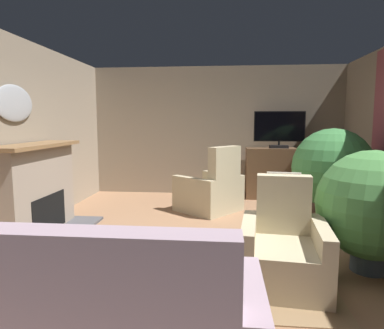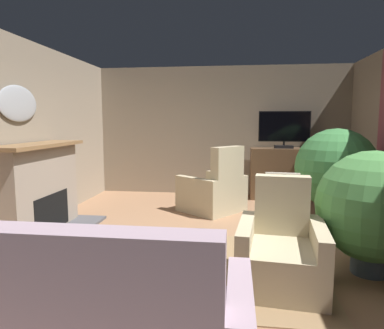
{
  "view_description": "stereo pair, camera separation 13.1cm",
  "coord_description": "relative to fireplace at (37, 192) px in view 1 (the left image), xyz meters",
  "views": [
    {
      "loc": [
        0.2,
        -4.09,
        1.59
      ],
      "look_at": [
        -0.21,
        0.17,
        1.06
      ],
      "focal_mm": 32.36,
      "sensor_mm": 36.0,
      "label": 1
    },
    {
      "loc": [
        0.33,
        -4.08,
        1.59
      ],
      "look_at": [
        -0.21,
        0.17,
        1.06
      ],
      "focal_mm": 32.36,
      "sensor_mm": 36.0,
      "label": 2
    }
  ],
  "objects": [
    {
      "name": "tv_cabinet",
      "position": [
        3.7,
        2.79,
        -0.11
      ],
      "size": [
        1.31,
        0.54,
        1.05
      ],
      "color": "#4A3523",
      "rests_on": "ground_plane"
    },
    {
      "name": "cat",
      "position": [
        1.37,
        -0.34,
        -0.53
      ],
      "size": [
        0.53,
        0.48,
        0.18
      ],
      "color": "tan",
      "rests_on": "ground_plane"
    },
    {
      "name": "armchair_facing_sofa",
      "position": [
        2.36,
        1.58,
        -0.26
      ],
      "size": [
        1.3,
        1.3,
        1.17
      ],
      "color": "tan",
      "rests_on": "ground_plane"
    },
    {
      "name": "rug_central",
      "position": [
        2.31,
        -0.86,
        -0.61
      ],
      "size": [
        2.71,
        2.11,
        0.01
      ],
      "primitive_type": "cube",
      "color": "#8E704C",
      "rests_on": "ground_plane"
    },
    {
      "name": "curtain_panel_far",
      "position": [
        5.03,
        1.18,
        0.91
      ],
      "size": [
        0.1,
        0.44,
        2.33
      ],
      "primitive_type": "cube",
      "color": "#A34C56"
    },
    {
      "name": "armchair_beside_cabinet",
      "position": [
        3.19,
        -1.15,
        -0.29
      ],
      "size": [
        0.9,
        0.97,
        1.06
      ],
      "color": "tan",
      "rests_on": "ground_plane"
    },
    {
      "name": "wall_mirror_oval",
      "position": [
        -0.25,
        0.0,
        1.23
      ],
      "size": [
        0.06,
        0.87,
        0.5
      ],
      "primitive_type": "ellipsoid",
      "color": "#B2B7BF"
    },
    {
      "name": "folded_newspaper",
      "position": [
        2.01,
        -1.18,
        -0.16
      ],
      "size": [
        0.36,
        0.31,
        0.01
      ],
      "primitive_type": "cube",
      "rotation": [
        0.0,
        0.0,
        -0.33
      ],
      "color": "silver",
      "rests_on": "coffee_table"
    },
    {
      "name": "fireplace",
      "position": [
        0.0,
        0.0,
        0.0
      ],
      "size": [
        0.86,
        1.77,
        1.29
      ],
      "color": "#4C4C51",
      "rests_on": "ground_plane"
    },
    {
      "name": "television",
      "position": [
        3.7,
        2.73,
        0.84
      ],
      "size": [
        1.02,
        0.2,
        0.75
      ],
      "color": "black",
      "rests_on": "tv_cabinet"
    },
    {
      "name": "wall_back",
      "position": [
        2.41,
        3.14,
        0.77
      ],
      "size": [
        5.97,
        0.1,
        2.77
      ],
      "primitive_type": "cube",
      "color": "gray",
      "rests_on": "ground_plane"
    },
    {
      "name": "coffee_table",
      "position": [
        1.88,
        -1.18,
        -0.21
      ],
      "size": [
        1.15,
        0.58,
        0.46
      ],
      "color": "brown",
      "rests_on": "ground_plane"
    },
    {
      "name": "tv_remote",
      "position": [
        2.13,
        -1.05,
        -0.15
      ],
      "size": [
        0.17,
        0.14,
        0.02
      ],
      "primitive_type": "cube",
      "rotation": [
        0.0,
        0.0,
        0.58
      ],
      "color": "black",
      "rests_on": "coffee_table"
    },
    {
      "name": "potted_plant_small_fern_corner",
      "position": [
        4.16,
        -0.77,
        0.1
      ],
      "size": [
        1.16,
        1.16,
        1.3
      ],
      "color": "#3D4C5B",
      "rests_on": "ground_plane"
    },
    {
      "name": "potted_plant_tall_palm_by_window",
      "position": [
        4.21,
        0.82,
        0.26
      ],
      "size": [
        1.19,
        1.19,
        1.5
      ],
      "color": "#3D4C5B",
      "rests_on": "ground_plane"
    },
    {
      "name": "ground_plane",
      "position": [
        2.41,
        -0.4,
        -0.63
      ],
      "size": [
        5.97,
        7.58,
        0.04
      ],
      "primitive_type": "cube",
      "color": "#936B4C"
    }
  ]
}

